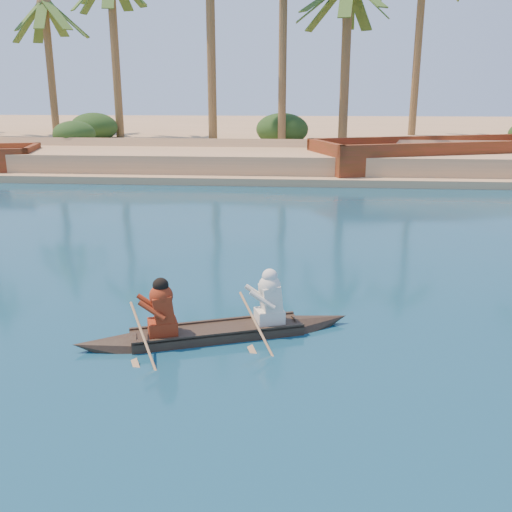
# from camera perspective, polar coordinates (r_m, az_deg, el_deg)

# --- Properties ---
(sandy_embankment) EXTENTS (150.00, 51.00, 1.50)m
(sandy_embankment) POSITION_cam_1_polar(r_m,az_deg,el_deg) (52.36, 9.02, 11.68)
(sandy_embankment) COLOR tan
(sandy_embankment) RESTS_ON ground
(palm_grove) EXTENTS (110.00, 14.00, 16.00)m
(palm_grove) POSITION_cam_1_polar(r_m,az_deg,el_deg) (40.53, 10.69, 20.95)
(palm_grove) COLOR #33501C
(palm_grove) RESTS_ON ground
(shrub_cluster) EXTENTS (100.00, 6.00, 2.40)m
(shrub_cluster) POSITION_cam_1_polar(r_m,az_deg,el_deg) (37.02, 10.66, 10.88)
(shrub_cluster) COLOR #203F16
(shrub_cluster) RESTS_ON ground
(canoe) EXTENTS (5.11, 2.42, 1.43)m
(canoe) POSITION_cam_1_polar(r_m,az_deg,el_deg) (10.64, -3.89, -6.73)
(canoe) COLOR #34271C
(canoe) RESTS_ON ground
(barge_mid) EXTENTS (14.37, 8.96, 2.27)m
(barge_mid) POSITION_cam_1_polar(r_m,az_deg,el_deg) (33.21, 17.75, 9.13)
(barge_mid) COLOR maroon
(barge_mid) RESTS_ON ground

